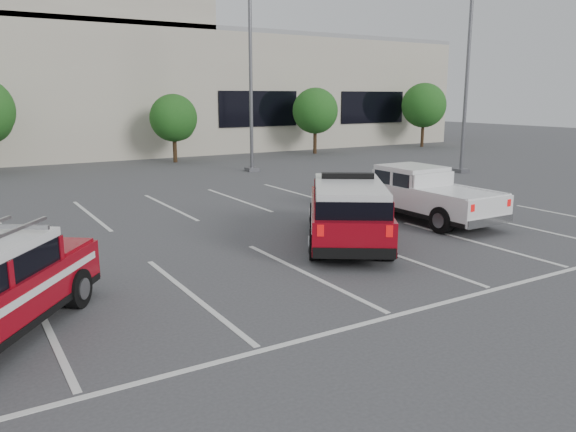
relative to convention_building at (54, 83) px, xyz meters
name	(u,v)px	position (x,y,z in m)	size (l,w,h in m)	color
ground	(307,274)	(-0.18, -31.86, -4.72)	(120.00, 120.00, 0.00)	#3C3C3F
stall_markings	(222,232)	(-0.18, -27.36, -4.71)	(23.00, 15.00, 0.01)	silver
convention_building	(54,83)	(0.00, 0.00, 0.00)	(60.00, 16.99, 13.20)	beige
tree_mid_right	(175,120)	(4.91, -9.82, -2.22)	(2.77, 2.77, 3.99)	#3F2B19
tree_right	(316,112)	(14.91, -9.82, -1.95)	(3.07, 3.07, 4.42)	#3F2B19
tree_far_right	(424,107)	(24.91, -9.82, -1.68)	(3.37, 3.37, 4.85)	#3F2B19
light_pole_mid	(251,69)	(6.82, -15.86, 0.47)	(0.90, 0.60, 10.24)	#59595E
light_pole_right	(468,69)	(15.82, -21.86, 0.47)	(0.90, 0.60, 10.24)	#59595E
fire_chief_suv	(348,216)	(2.19, -30.20, -3.97)	(4.48, 5.40, 1.84)	maroon
white_pickup	(420,198)	(6.04, -28.93, -4.06)	(1.89, 5.42, 1.66)	silver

